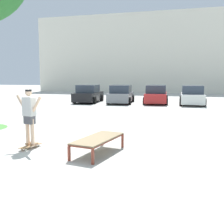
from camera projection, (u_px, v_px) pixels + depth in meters
The scene contains 9 objects.
ground_plane at pixel (70, 153), 7.75m from camera, with size 120.00×120.00×0.00m, color #B7B5AD.
building_facade at pixel (154, 54), 38.85m from camera, with size 34.06×4.00×10.91m, color silver.
skate_box at pixel (98, 139), 7.65m from camera, with size 1.09×2.01×0.46m.
skateboard at pixel (31, 146), 8.26m from camera, with size 0.38×0.82×0.09m.
skater at pixel (29, 113), 8.13m from camera, with size 0.99×0.36×1.69m.
car_black at pixel (88, 94), 23.36m from camera, with size 2.15×4.31×1.50m.
car_grey at pixel (121, 95), 22.69m from camera, with size 2.18×4.33×1.50m.
car_red at pixel (156, 95), 22.41m from camera, with size 2.13×4.31×1.50m.
car_white at pixel (192, 96), 21.44m from camera, with size 1.99×4.24×1.50m.
Camera 1 is at (3.12, -6.97, 2.14)m, focal length 43.78 mm.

